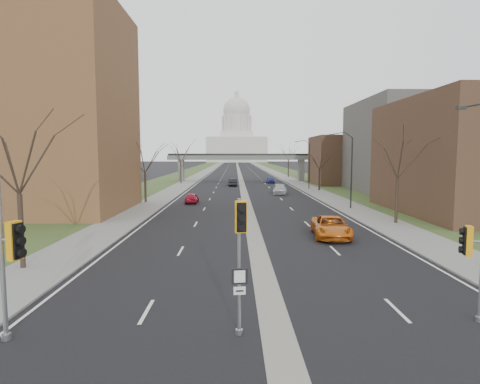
{
  "coord_description": "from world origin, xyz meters",
  "views": [
    {
      "loc": [
        -1.48,
        -13.42,
        6.23
      ],
      "look_at": [
        -1.17,
        11.18,
        3.92
      ],
      "focal_mm": 30.0,
      "sensor_mm": 36.0,
      "label": 1
    }
  ],
  "objects_px": {
    "car_left_near": "(192,198)",
    "car_right_near": "(331,227)",
    "car_right_mid": "(280,189)",
    "signal_pole_median": "(240,242)",
    "car_left_far": "(232,182)",
    "car_right_far": "(270,180)",
    "signal_pole_left": "(0,231)",
    "signal_pole_right": "(480,234)"
  },
  "relations": [
    {
      "from": "car_right_far",
      "to": "car_right_mid",
      "type": "bearing_deg",
      "value": -94.45
    },
    {
      "from": "car_left_near",
      "to": "car_right_near",
      "type": "distance_m",
      "value": 24.97
    },
    {
      "from": "car_left_near",
      "to": "car_right_mid",
      "type": "relative_size",
      "value": 0.77
    },
    {
      "from": "signal_pole_left",
      "to": "car_left_near",
      "type": "bearing_deg",
      "value": 103.9
    },
    {
      "from": "car_right_mid",
      "to": "car_left_near",
      "type": "bearing_deg",
      "value": -130.27
    },
    {
      "from": "car_left_far",
      "to": "car_right_mid",
      "type": "relative_size",
      "value": 0.91
    },
    {
      "from": "car_left_far",
      "to": "car_left_near",
      "type": "bearing_deg",
      "value": 75.02
    },
    {
      "from": "car_left_far",
      "to": "car_right_near",
      "type": "relative_size",
      "value": 0.81
    },
    {
      "from": "signal_pole_left",
      "to": "signal_pole_right",
      "type": "relative_size",
      "value": 1.13
    },
    {
      "from": "car_left_near",
      "to": "car_left_far",
      "type": "bearing_deg",
      "value": -99.66
    },
    {
      "from": "signal_pole_right",
      "to": "car_left_far",
      "type": "bearing_deg",
      "value": 116.75
    },
    {
      "from": "signal_pole_left",
      "to": "car_left_far",
      "type": "bearing_deg",
      "value": 100.85
    },
    {
      "from": "signal_pole_left",
      "to": "signal_pole_median",
      "type": "height_order",
      "value": "signal_pole_left"
    },
    {
      "from": "signal_pole_left",
      "to": "car_right_mid",
      "type": "xyz_separation_m",
      "value": [
        14.69,
        50.26,
        -3.04
      ]
    },
    {
      "from": "signal_pole_median",
      "to": "car_left_far",
      "type": "relative_size",
      "value": 1.03
    },
    {
      "from": "car_left_near",
      "to": "car_right_mid",
      "type": "height_order",
      "value": "car_right_mid"
    },
    {
      "from": "signal_pole_left",
      "to": "car_left_far",
      "type": "relative_size",
      "value": 1.25
    },
    {
      "from": "car_right_mid",
      "to": "car_right_far",
      "type": "distance_m",
      "value": 24.18
    },
    {
      "from": "car_left_far",
      "to": "car_right_mid",
      "type": "bearing_deg",
      "value": 110.71
    },
    {
      "from": "signal_pole_median",
      "to": "car_right_mid",
      "type": "xyz_separation_m",
      "value": [
        6.95,
        49.93,
        -2.58
      ]
    },
    {
      "from": "signal_pole_median",
      "to": "signal_pole_right",
      "type": "height_order",
      "value": "signal_pole_right"
    },
    {
      "from": "car_right_far",
      "to": "signal_pole_left",
      "type": "bearing_deg",
      "value": -104.64
    },
    {
      "from": "car_left_near",
      "to": "car_right_near",
      "type": "height_order",
      "value": "car_right_near"
    },
    {
      "from": "signal_pole_median",
      "to": "car_right_near",
      "type": "distance_m",
      "value": 18.32
    },
    {
      "from": "signal_pole_right",
      "to": "car_right_near",
      "type": "height_order",
      "value": "signal_pole_right"
    },
    {
      "from": "signal_pole_left",
      "to": "car_left_far",
      "type": "xyz_separation_m",
      "value": [
        7.05,
        66.3,
        -3.02
      ]
    },
    {
      "from": "signal_pole_right",
      "to": "car_right_near",
      "type": "relative_size",
      "value": 0.9
    },
    {
      "from": "car_left_near",
      "to": "car_right_mid",
      "type": "bearing_deg",
      "value": -136.45
    },
    {
      "from": "car_right_near",
      "to": "car_right_mid",
      "type": "distance_m",
      "value": 33.23
    },
    {
      "from": "signal_pole_right",
      "to": "car_left_near",
      "type": "height_order",
      "value": "signal_pole_right"
    },
    {
      "from": "signal_pole_median",
      "to": "car_right_mid",
      "type": "relative_size",
      "value": 0.94
    },
    {
      "from": "signal_pole_right",
      "to": "car_right_mid",
      "type": "distance_m",
      "value": 48.94
    },
    {
      "from": "car_left_near",
      "to": "car_right_near",
      "type": "xyz_separation_m",
      "value": [
        12.81,
        -21.43,
        0.13
      ]
    },
    {
      "from": "car_right_near",
      "to": "car_right_far",
      "type": "distance_m",
      "value": 57.4
    },
    {
      "from": "car_left_far",
      "to": "signal_pole_left",
      "type": "bearing_deg",
      "value": 79.18
    },
    {
      "from": "car_left_far",
      "to": "car_right_far",
      "type": "relative_size",
      "value": 1.14
    },
    {
      "from": "signal_pole_median",
      "to": "car_left_far",
      "type": "xyz_separation_m",
      "value": [
        -0.69,
        65.98,
        -2.55
      ]
    },
    {
      "from": "car_left_far",
      "to": "car_right_far",
      "type": "xyz_separation_m",
      "value": [
        8.24,
        8.13,
        -0.07
      ]
    },
    {
      "from": "car_right_mid",
      "to": "car_right_far",
      "type": "height_order",
      "value": "car_right_mid"
    },
    {
      "from": "car_left_near",
      "to": "car_right_far",
      "type": "xyz_separation_m",
      "value": [
        13.26,
        35.97,
        0.03
      ]
    },
    {
      "from": "car_right_mid",
      "to": "car_right_far",
      "type": "bearing_deg",
      "value": 95.33
    },
    {
      "from": "signal_pole_left",
      "to": "car_right_far",
      "type": "relative_size",
      "value": 1.43
    }
  ]
}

